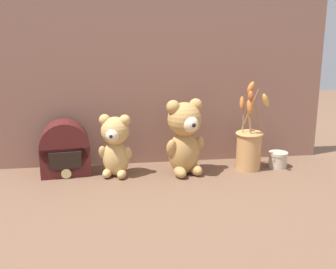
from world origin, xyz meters
name	(u,v)px	position (x,y,z in m)	size (l,w,h in m)	color
ground_plane	(169,174)	(0.00, 0.00, 0.00)	(4.00, 4.00, 0.00)	brown
backdrop_wall	(163,69)	(0.00, 0.17, 0.39)	(1.37, 0.02, 0.79)	#845B4C
teddy_bear_large	(185,136)	(0.06, 0.00, 0.15)	(0.17, 0.15, 0.30)	tan
teddy_bear_medium	(115,144)	(-0.20, 0.02, 0.13)	(0.14, 0.12, 0.24)	tan
flower_vase	(249,146)	(0.33, 0.02, 0.10)	(0.11, 0.19, 0.35)	tan
vintage_radio	(65,151)	(-0.40, 0.07, 0.09)	(0.20, 0.14, 0.21)	#4C1919
decorative_tin_tall	(278,159)	(0.46, 0.03, 0.03)	(0.08, 0.08, 0.06)	beige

